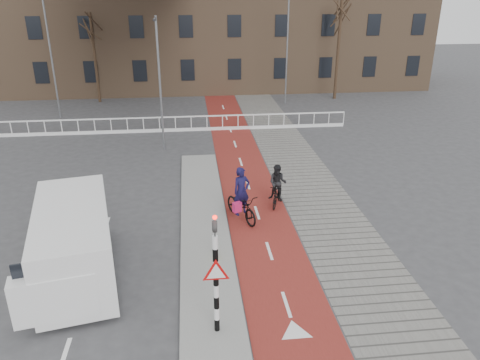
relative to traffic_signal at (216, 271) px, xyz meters
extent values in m
plane|color=#38383A|center=(0.60, 2.02, -1.99)|extent=(120.00, 120.00, 0.00)
cube|color=maroon|center=(2.10, 12.02, -1.98)|extent=(2.50, 60.00, 0.01)
cube|color=slate|center=(4.90, 12.02, -1.98)|extent=(3.00, 60.00, 0.01)
cube|color=gray|center=(-0.10, 6.02, -1.93)|extent=(1.80, 16.00, 0.12)
cylinder|color=black|center=(0.00, 0.02, -0.43)|extent=(0.14, 0.14, 2.88)
imported|color=black|center=(0.00, 0.02, 1.41)|extent=(0.13, 0.16, 0.80)
cylinder|color=#FF0C05|center=(0.00, -0.12, 1.59)|extent=(0.11, 0.02, 0.11)
cylinder|color=yellow|center=(0.21, 3.64, -1.49)|extent=(0.12, 0.12, 0.77)
imported|color=black|center=(1.40, 6.54, -1.42)|extent=(1.56, 2.25, 1.12)
imported|color=#131038|center=(1.40, 6.54, -0.77)|extent=(0.84, 0.72, 1.95)
cube|color=#BB1A53|center=(1.17, 6.04, -1.20)|extent=(0.37, 0.32, 0.39)
imported|color=black|center=(3.05, 7.67, -1.48)|extent=(1.06, 1.71, 1.00)
imported|color=black|center=(3.05, 7.67, -0.96)|extent=(0.93, 0.84, 1.56)
cube|color=white|center=(-4.25, 3.24, -0.74)|extent=(3.21, 5.75, 2.17)
cube|color=#1A7A3C|center=(-5.34, 3.24, -0.84)|extent=(0.71, 3.41, 0.55)
cube|color=#1A7A3C|center=(-3.15, 3.24, -0.84)|extent=(0.71, 3.41, 0.55)
cube|color=black|center=(-4.25, 0.88, -0.34)|extent=(1.93, 0.44, 0.90)
cylinder|color=black|center=(-4.79, 1.25, -1.61)|extent=(0.42, 0.80, 0.76)
cylinder|color=black|center=(-2.98, 1.61, -1.61)|extent=(0.42, 0.80, 0.76)
cylinder|color=black|center=(-5.52, 4.87, -1.61)|extent=(0.42, 0.80, 0.76)
cylinder|color=black|center=(-3.71, 5.23, -1.61)|extent=(0.42, 0.80, 0.76)
cube|color=silver|center=(-4.40, 19.02, -1.04)|extent=(28.00, 0.08, 0.08)
cube|color=silver|center=(-4.40, 19.02, -1.89)|extent=(28.00, 0.10, 0.20)
cube|color=#7F6047|center=(-2.40, 34.02, 4.01)|extent=(46.00, 10.00, 12.00)
cylinder|color=black|center=(-7.55, 27.90, 1.39)|extent=(0.22, 0.22, 6.76)
cylinder|color=black|center=(11.44, 26.99, 1.90)|extent=(0.24, 0.24, 7.78)
cylinder|color=slate|center=(-2.00, 15.62, 1.61)|extent=(0.12, 0.12, 7.21)
cylinder|color=slate|center=(-9.53, 23.30, 2.10)|extent=(0.12, 0.12, 8.18)
cylinder|color=slate|center=(7.05, 25.73, 2.49)|extent=(0.12, 0.12, 8.96)
camera|label=1|loc=(-0.50, -9.98, 6.68)|focal=35.00mm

